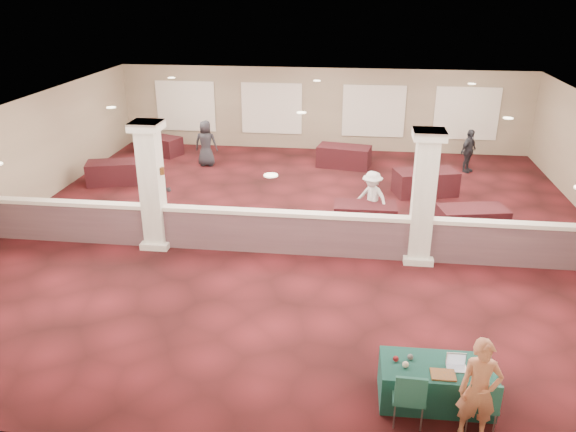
# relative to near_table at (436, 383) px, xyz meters

# --- Properties ---
(ground) EXTENTS (16.00, 16.00, 0.00)m
(ground) POSITION_rel_near_table_xyz_m (-2.84, 6.50, -0.34)
(ground) COLOR #481216
(ground) RESTS_ON ground
(wall_back) EXTENTS (16.00, 0.04, 3.20)m
(wall_back) POSITION_rel_near_table_xyz_m (-2.84, 14.50, 1.26)
(wall_back) COLOR #83715A
(wall_back) RESTS_ON ground
(wall_front) EXTENTS (16.00, 0.04, 3.20)m
(wall_front) POSITION_rel_near_table_xyz_m (-2.84, -1.50, 1.26)
(wall_front) COLOR #83715A
(wall_front) RESTS_ON ground
(wall_left) EXTENTS (0.04, 16.00, 3.20)m
(wall_left) POSITION_rel_near_table_xyz_m (-10.84, 6.50, 1.26)
(wall_left) COLOR #83715A
(wall_left) RESTS_ON ground
(ceiling) EXTENTS (16.00, 16.00, 0.02)m
(ceiling) POSITION_rel_near_table_xyz_m (-2.84, 6.50, 2.86)
(ceiling) COLOR white
(ceiling) RESTS_ON wall_back
(partition_wall) EXTENTS (15.60, 0.28, 1.10)m
(partition_wall) POSITION_rel_near_table_xyz_m (-2.84, 5.00, 0.23)
(partition_wall) COLOR #543941
(partition_wall) RESTS_ON ground
(column_left) EXTENTS (0.72, 0.72, 3.20)m
(column_left) POSITION_rel_near_table_xyz_m (-6.34, 5.00, 1.30)
(column_left) COLOR beige
(column_left) RESTS_ON ground
(column_right) EXTENTS (0.72, 0.72, 3.20)m
(column_right) POSITION_rel_near_table_xyz_m (0.16, 5.00, 1.30)
(column_right) COLOR beige
(column_right) RESTS_ON ground
(sconce_left) EXTENTS (0.12, 0.12, 0.18)m
(sconce_left) POSITION_rel_near_table_xyz_m (-6.62, 5.00, 1.66)
(sconce_left) COLOR brown
(sconce_left) RESTS_ON column_left
(sconce_right) EXTENTS (0.12, 0.12, 0.18)m
(sconce_right) POSITION_rel_near_table_xyz_m (-6.06, 5.00, 1.66)
(sconce_right) COLOR brown
(sconce_right) RESTS_ON column_left
(near_table) EXTENTS (1.77, 0.91, 0.67)m
(near_table) POSITION_rel_near_table_xyz_m (0.00, 0.00, 0.00)
(near_table) COLOR #0E342D
(near_table) RESTS_ON ground
(conf_chair_main) EXTENTS (0.48, 0.48, 0.94)m
(conf_chair_main) POSITION_rel_near_table_xyz_m (0.58, -0.59, 0.22)
(conf_chair_main) COLOR #1C524B
(conf_chair_main) RESTS_ON ground
(conf_chair_side) EXTENTS (0.49, 0.50, 0.96)m
(conf_chair_side) POSITION_rel_near_table_xyz_m (-0.47, -0.59, 0.23)
(conf_chair_side) COLOR #1C524B
(conf_chair_side) RESTS_ON ground
(woman) EXTENTS (0.60, 0.41, 1.65)m
(woman) POSITION_rel_near_table_xyz_m (0.48, -0.70, 0.49)
(woman) COLOR #D6775D
(woman) RESTS_ON ground
(far_table_front_left) EXTENTS (2.00, 1.39, 0.74)m
(far_table_front_left) POSITION_rel_near_table_xyz_m (-9.34, 9.50, 0.03)
(far_table_front_left) COLOR black
(far_table_front_left) RESTS_ON ground
(far_table_front_center) EXTENTS (1.70, 0.88, 0.68)m
(far_table_front_center) POSITION_rel_near_table_xyz_m (-1.11, 6.80, 0.00)
(far_table_front_center) COLOR black
(far_table_front_center) RESTS_ON ground
(far_table_front_right) EXTENTS (1.91, 1.23, 0.71)m
(far_table_front_right) POSITION_rel_near_table_xyz_m (1.71, 6.80, 0.02)
(far_table_front_right) COLOR black
(far_table_front_right) RESTS_ON ground
(far_table_back_left) EXTENTS (1.92, 1.43, 0.70)m
(far_table_back_left) POSITION_rel_near_table_xyz_m (-9.06, 13.00, 0.01)
(far_table_back_left) COLOR black
(far_table_back_left) RESTS_ON ground
(far_table_back_center) EXTENTS (2.00, 1.24, 0.76)m
(far_table_back_center) POSITION_rel_near_table_xyz_m (-1.87, 12.28, 0.04)
(far_table_back_center) COLOR black
(far_table_back_center) RESTS_ON ground
(far_table_back_right) EXTENTS (2.09, 1.46, 0.77)m
(far_table_back_right) POSITION_rel_near_table_xyz_m (0.78, 9.70, 0.05)
(far_table_back_right) COLOR black
(far_table_back_right) RESTS_ON ground
(attendee_a) EXTENTS (0.85, 0.66, 1.55)m
(attendee_a) POSITION_rel_near_table_xyz_m (-6.87, 6.70, 0.44)
(attendee_a) COLOR black
(attendee_a) RESTS_ON ground
(attendee_b) EXTENTS (1.06, 0.90, 1.52)m
(attendee_b) POSITION_rel_near_table_xyz_m (-0.95, 7.09, 0.42)
(attendee_b) COLOR #BCBBB7
(attendee_b) RESTS_ON ground
(attendee_c) EXTENTS (0.90, 0.96, 1.52)m
(attendee_c) POSITION_rel_near_table_xyz_m (2.46, 12.20, 0.42)
(attendee_c) COLOR black
(attendee_c) RESTS_ON ground
(attendee_d) EXTENTS (0.83, 0.46, 1.66)m
(attendee_d) POSITION_rel_near_table_xyz_m (-6.84, 11.78, 0.49)
(attendee_d) COLOR black
(attendee_d) RESTS_ON ground
(laptop_base) EXTENTS (0.31, 0.22, 0.02)m
(laptop_base) POSITION_rel_near_table_xyz_m (0.28, -0.04, 0.35)
(laptop_base) COLOR silver
(laptop_base) RESTS_ON near_table
(laptop_screen) EXTENTS (0.31, 0.02, 0.20)m
(laptop_screen) POSITION_rel_near_table_xyz_m (0.28, 0.07, 0.46)
(laptop_screen) COLOR silver
(laptop_screen) RESTS_ON near_table
(screen_glow) EXTENTS (0.28, 0.01, 0.18)m
(screen_glow) POSITION_rel_near_table_xyz_m (0.28, 0.06, 0.44)
(screen_glow) COLOR silver
(screen_glow) RESTS_ON near_table
(knitting) EXTENTS (0.37, 0.28, 0.03)m
(knitting) POSITION_rel_near_table_xyz_m (0.05, -0.23, 0.35)
(knitting) COLOR #B4631C
(knitting) RESTS_ON near_table
(yarn_cream) EXTENTS (0.10, 0.10, 0.10)m
(yarn_cream) POSITION_rel_near_table_xyz_m (-0.51, -0.10, 0.39)
(yarn_cream) COLOR beige
(yarn_cream) RESTS_ON near_table
(yarn_red) EXTENTS (0.09, 0.09, 0.09)m
(yarn_red) POSITION_rel_near_table_xyz_m (-0.65, 0.03, 0.38)
(yarn_red) COLOR maroon
(yarn_red) RESTS_ON near_table
(yarn_grey) EXTENTS (0.10, 0.10, 0.10)m
(yarn_grey) POSITION_rel_near_table_xyz_m (-0.42, 0.10, 0.39)
(yarn_grey) COLOR #4F5055
(yarn_grey) RESTS_ON near_table
(scissors) EXTENTS (0.11, 0.03, 0.01)m
(scissors) POSITION_rel_near_table_xyz_m (0.61, -0.25, 0.34)
(scissors) COLOR #B51325
(scissors) RESTS_ON near_table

